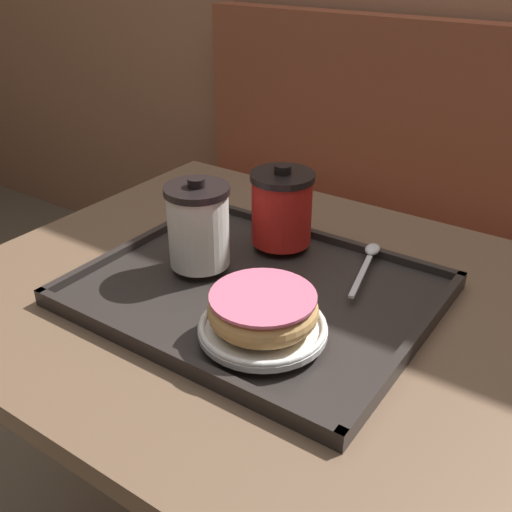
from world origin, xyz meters
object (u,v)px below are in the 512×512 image
Objects in this scene: donut_chocolate_glazed at (263,309)px; spoon at (369,257)px; coffee_cup_front at (198,225)px; coffee_cup_rear at (282,207)px.

donut_chocolate_glazed is 0.24m from spoon.
donut_chocolate_glazed reaches higher than spoon.
coffee_cup_front is at bearing 113.33° from spoon.
coffee_cup_rear is at bearing 85.57° from spoon.
donut_chocolate_glazed is at bearing -27.84° from coffee_cup_front.
spoon is (0.03, 0.24, -0.03)m from donut_chocolate_glazed.
donut_chocolate_glazed is at bearing -62.75° from coffee_cup_rear.
coffee_cup_front is 0.20m from donut_chocolate_glazed.
coffee_cup_rear is (0.06, 0.13, -0.00)m from coffee_cup_front.
coffee_cup_front is 1.05× the size of coffee_cup_rear.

